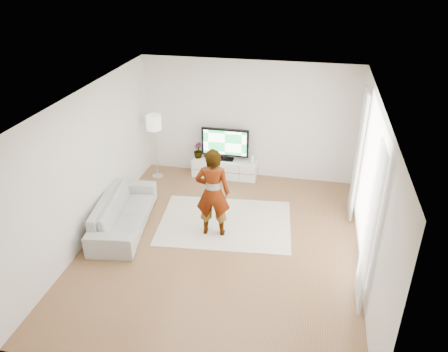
% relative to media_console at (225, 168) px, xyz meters
% --- Properties ---
extents(floor, '(6.00, 6.00, 0.00)m').
position_rel_media_console_xyz_m(floor, '(0.51, -2.76, -0.22)').
color(floor, olive).
rests_on(floor, ground).
extents(ceiling, '(6.00, 6.00, 0.00)m').
position_rel_media_console_xyz_m(ceiling, '(0.51, -2.76, 2.58)').
color(ceiling, white).
rests_on(ceiling, wall_back).
extents(wall_left, '(0.02, 6.00, 2.80)m').
position_rel_media_console_xyz_m(wall_left, '(-1.99, -2.76, 1.18)').
color(wall_left, silver).
rests_on(wall_left, floor).
extents(wall_right, '(0.02, 6.00, 2.80)m').
position_rel_media_console_xyz_m(wall_right, '(3.01, -2.76, 1.18)').
color(wall_right, silver).
rests_on(wall_right, floor).
extents(wall_back, '(5.00, 0.02, 2.80)m').
position_rel_media_console_xyz_m(wall_back, '(0.51, 0.24, 1.18)').
color(wall_back, silver).
rests_on(wall_back, floor).
extents(wall_front, '(5.00, 0.02, 2.80)m').
position_rel_media_console_xyz_m(wall_front, '(0.51, -5.76, 1.18)').
color(wall_front, silver).
rests_on(wall_front, floor).
extents(window, '(0.01, 2.60, 2.50)m').
position_rel_media_console_xyz_m(window, '(2.99, -2.46, 1.23)').
color(window, white).
rests_on(window, wall_right).
extents(curtain_near, '(0.04, 0.70, 2.60)m').
position_rel_media_console_xyz_m(curtain_near, '(2.91, -3.76, 1.13)').
color(curtain_near, white).
rests_on(curtain_near, floor).
extents(curtain_far, '(0.04, 0.70, 2.60)m').
position_rel_media_console_xyz_m(curtain_far, '(2.91, -1.16, 1.13)').
color(curtain_far, white).
rests_on(curtain_far, floor).
extents(media_console, '(1.56, 0.44, 0.44)m').
position_rel_media_console_xyz_m(media_console, '(0.00, 0.00, 0.00)').
color(media_console, white).
rests_on(media_console, floor).
extents(television, '(1.13, 0.22, 0.79)m').
position_rel_media_console_xyz_m(television, '(0.00, 0.03, 0.65)').
color(television, black).
rests_on(television, media_console).
extents(game_console, '(0.07, 0.16, 0.21)m').
position_rel_media_console_xyz_m(game_console, '(0.68, -0.00, 0.32)').
color(game_console, white).
rests_on(game_console, media_console).
extents(potted_plant, '(0.28, 0.28, 0.38)m').
position_rel_media_console_xyz_m(potted_plant, '(-0.66, 0.00, 0.41)').
color(potted_plant, '#3F7238').
rests_on(potted_plant, media_console).
extents(rug, '(2.79, 2.13, 0.01)m').
position_rel_media_console_xyz_m(rug, '(0.42, -2.01, -0.21)').
color(rug, beige).
rests_on(rug, floor).
extents(player, '(0.69, 0.50, 1.78)m').
position_rel_media_console_xyz_m(player, '(0.27, -2.41, 0.68)').
color(player, '#334772').
rests_on(player, rug).
extents(sofa, '(1.18, 2.33, 0.65)m').
position_rel_media_console_xyz_m(sofa, '(-1.51, -2.54, 0.11)').
color(sofa, '#A7A7A2').
rests_on(sofa, floor).
extents(floor_lamp, '(0.35, 0.35, 1.57)m').
position_rel_media_console_xyz_m(floor_lamp, '(-1.60, -0.34, 1.11)').
color(floor_lamp, silver).
rests_on(floor_lamp, floor).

